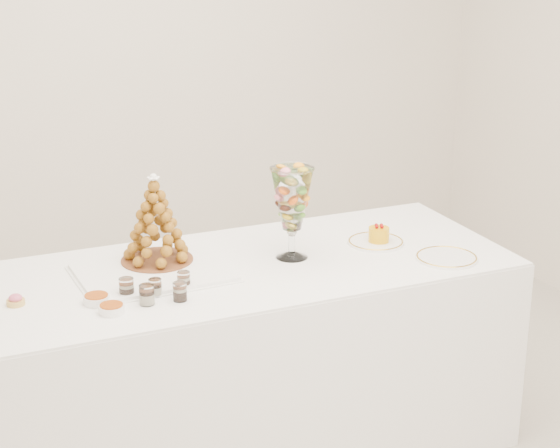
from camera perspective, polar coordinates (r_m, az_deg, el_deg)
room_walls at (r=3.10m, az=0.37°, el=13.21°), size 4.54×4.04×2.82m
buffet_table at (r=3.70m, az=-2.46°, el=-8.34°), size 2.14×0.96×0.80m
lace_tray at (r=3.48m, az=-7.75°, el=-2.97°), size 0.55×0.41×0.02m
macaron_vase at (r=3.55m, az=0.74°, el=1.48°), size 0.16×0.16×0.36m
cake_plate at (r=3.79m, az=5.85°, el=-1.11°), size 0.23×0.23×0.01m
spare_plate at (r=3.66m, az=10.12°, el=-2.04°), size 0.24×0.24×0.01m
pink_tart at (r=3.32m, az=-15.82°, el=-4.50°), size 0.06×0.06×0.04m
verrine_a at (r=3.29m, az=-9.34°, el=-3.87°), size 0.07×0.07×0.07m
verrine_b at (r=3.29m, az=-7.62°, el=-3.86°), size 0.06×0.06×0.06m
verrine_c at (r=3.34m, az=-5.89°, el=-3.43°), size 0.06×0.06×0.06m
verrine_d at (r=3.22m, az=-8.12°, el=-4.29°), size 0.05×0.05×0.07m
verrine_e at (r=3.24m, az=-6.12°, el=-4.12°), size 0.05×0.05×0.07m
ramekin_back at (r=3.27m, az=-11.12°, el=-4.54°), size 0.09×0.09×0.03m
ramekin_front at (r=3.18m, az=-10.23°, el=-5.13°), size 0.09×0.09×0.03m
croquembouche at (r=3.51m, az=-7.61°, el=0.31°), size 0.27×0.27×0.34m
mousse_cake at (r=3.77m, az=6.04°, el=-0.62°), size 0.08×0.08×0.07m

